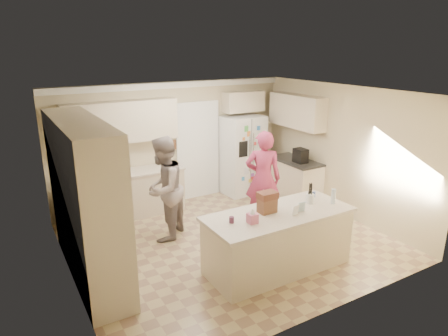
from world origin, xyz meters
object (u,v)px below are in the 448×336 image
tissue_box (252,218)px  teen_boy (164,189)px  refrigerator (242,155)px  dollhouse_body (267,205)px  utensil_crock (310,199)px  island_base (278,242)px  teen_girl (263,179)px  coffee_maker (300,156)px

tissue_box → teen_boy: (-0.55, 1.93, -0.07)m
refrigerator → dollhouse_body: refrigerator is taller
utensil_crock → dollhouse_body: bearing=176.4°
island_base → tissue_box: (-0.55, -0.10, 0.56)m
tissue_box → island_base: bearing=10.3°
island_base → teen_girl: (0.74, 1.44, 0.48)m
refrigerator → coffee_maker: (0.70, -1.19, 0.17)m
coffee_maker → utensil_crock: coffee_maker is taller
tissue_box → teen_girl: teen_girl is taller
refrigerator → island_base: bearing=-117.8°
dollhouse_body → teen_girl: 1.61m
refrigerator → teen_boy: 2.76m
island_base → teen_girl: teen_girl is taller
refrigerator → tissue_box: size_ratio=12.86×
tissue_box → utensil_crock: bearing=7.1°
tissue_box → dollhouse_body: (0.40, 0.20, 0.04)m
refrigerator → island_base: refrigerator is taller
island_base → dollhouse_body: bearing=146.3°
island_base → teen_girl: bearing=62.7°
coffee_maker → utensil_crock: (-1.40, -1.85, -0.07)m
coffee_maker → teen_girl: (-1.31, -0.46, -0.15)m
utensil_crock → teen_boy: size_ratio=0.08×
refrigerator → teen_boy: bearing=-156.8°
coffee_maker → utensil_crock: bearing=-127.1°
tissue_box → dollhouse_body: 0.45m
dollhouse_body → tissue_box: bearing=-153.4°
utensil_crock → tissue_box: 1.21m
island_base → utensil_crock: bearing=4.4°
utensil_crock → tissue_box: (-1.20, -0.15, -0.00)m
tissue_box → dollhouse_body: bearing=26.6°
island_base → tissue_box: bearing=-169.7°
utensil_crock → teen_girl: size_ratio=0.08×
dollhouse_body → teen_girl: teen_girl is taller
refrigerator → utensil_crock: bearing=-107.1°
coffee_maker → island_base: (-2.05, -1.90, -0.63)m
coffee_maker → island_base: size_ratio=0.14×
dollhouse_body → teen_boy: size_ratio=0.14×
refrigerator → coffee_maker: refrigerator is taller
refrigerator → teen_girl: bearing=-114.4°
coffee_maker → dollhouse_body: coffee_maker is taller
coffee_maker → tissue_box: coffee_maker is taller
tissue_box → coffee_maker: bearing=37.6°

